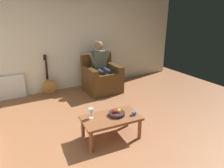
{
  "coord_description": "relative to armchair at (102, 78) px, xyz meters",
  "views": [
    {
      "loc": [
        1.5,
        2.27,
        1.97
      ],
      "look_at": [
        -0.34,
        -1.09,
        0.58
      ],
      "focal_mm": 32.24,
      "sensor_mm": 36.0,
      "label": 1
    }
  ],
  "objects": [
    {
      "name": "candle_jar",
      "position": [
        0.43,
        2.07,
        0.08
      ],
      "size": [
        0.08,
        0.08,
        0.06
      ],
      "primitive_type": "cylinder",
      "color": "#4A6089",
      "rests_on": "coffee_table"
    },
    {
      "name": "guitar",
      "position": [
        1.25,
        -0.46,
        -0.12
      ],
      "size": [
        0.36,
        0.23,
        0.99
      ],
      "color": "#AF7D39",
      "rests_on": "ground"
    },
    {
      "name": "person_seated",
      "position": [
        0.0,
        -0.01,
        0.36
      ],
      "size": [
        0.6,
        0.58,
        1.28
      ],
      "rotation": [
        0.0,
        0.0,
        0.01
      ],
      "color": "#525B49",
      "rests_on": "ground"
    },
    {
      "name": "armchair",
      "position": [
        0.0,
        0.0,
        0.0
      ],
      "size": [
        0.85,
        0.8,
        0.95
      ],
      "rotation": [
        0.0,
        0.0,
        0.01
      ],
      "color": "#4B3116",
      "rests_on": "ground"
    },
    {
      "name": "ground_plane",
      "position": [
        0.63,
        2.16,
        -0.34
      ],
      "size": [
        7.44,
        7.44,
        0.0
      ],
      "primitive_type": "plane",
      "color": "#975F3C"
    },
    {
      "name": "coffee_table",
      "position": [
        0.78,
        1.95,
        -0.01
      ],
      "size": [
        0.96,
        0.58,
        0.39
      ],
      "rotation": [
        0.0,
        0.0,
        -0.07
      ],
      "color": "brown",
      "rests_on": "ground"
    },
    {
      "name": "fruit_bowl",
      "position": [
        0.68,
        1.94,
        0.08
      ],
      "size": [
        0.27,
        0.27,
        0.11
      ],
      "color": "#2F1C1F",
      "rests_on": "coffee_table"
    },
    {
      "name": "wall_back",
      "position": [
        0.63,
        -0.66,
        0.98
      ],
      "size": [
        6.6,
        0.06,
        2.65
      ],
      "primitive_type": "cube",
      "color": "white",
      "rests_on": "ground"
    },
    {
      "name": "radiator",
      "position": [
        2.11,
        -0.59,
        -0.06
      ],
      "size": [
        0.68,
        0.06,
        0.57
      ],
      "primitive_type": "cube",
      "color": "white",
      "rests_on": "ground"
    },
    {
      "name": "wine_glass_near",
      "position": [
        1.07,
        1.83,
        0.16
      ],
      "size": [
        0.07,
        0.07,
        0.17
      ],
      "color": "silver",
      "rests_on": "coffee_table"
    }
  ]
}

